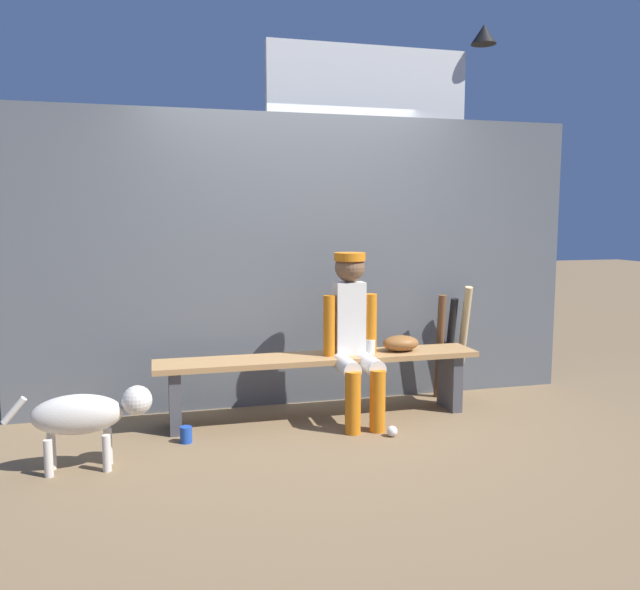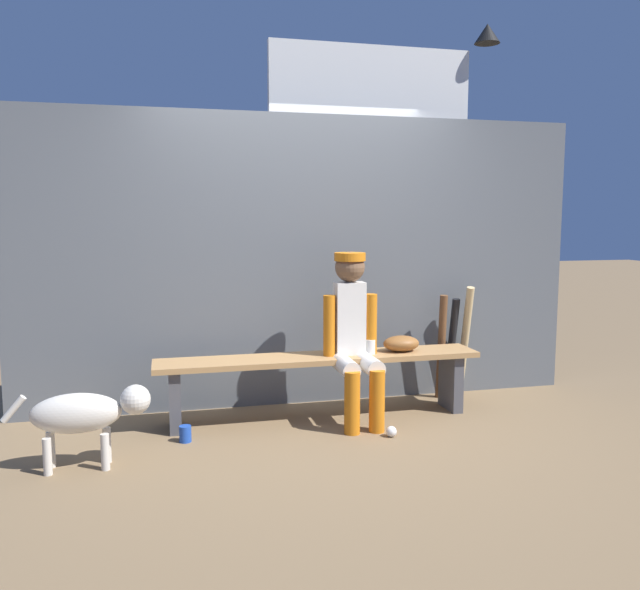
{
  "view_description": "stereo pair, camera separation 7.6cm",
  "coord_description": "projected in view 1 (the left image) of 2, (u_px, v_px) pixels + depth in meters",
  "views": [
    {
      "loc": [
        -1.17,
        -4.46,
        1.49
      ],
      "look_at": [
        0.0,
        0.0,
        0.93
      ],
      "focal_mm": 35.8,
      "sensor_mm": 36.0,
      "label": 1
    },
    {
      "loc": [
        -1.09,
        -4.48,
        1.49
      ],
      "look_at": [
        0.0,
        0.0,
        0.93
      ],
      "focal_mm": 35.8,
      "sensor_mm": 36.0,
      "label": 2
    }
  ],
  "objects": [
    {
      "name": "bat_wood_dark",
      "position": [
        440.0,
        346.0,
        5.25
      ],
      "size": [
        0.08,
        0.14,
        0.87
      ],
      "primitive_type": "cylinder",
      "rotation": [
        0.09,
        0.0,
        -0.11
      ],
      "color": "brown",
      "rests_on": "ground_plane"
    },
    {
      "name": "cup_on_ground",
      "position": [
        186.0,
        435.0,
        4.24
      ],
      "size": [
        0.08,
        0.08,
        0.11
      ],
      "primitive_type": "cylinder",
      "color": "#1E47AD",
      "rests_on": "ground_plane"
    },
    {
      "name": "player_seated",
      "position": [
        354.0,
        331.0,
        4.63
      ],
      "size": [
        0.41,
        0.55,
        1.24
      ],
      "color": "silver",
      "rests_on": "ground_plane"
    },
    {
      "name": "dog",
      "position": [
        88.0,
        414.0,
        3.76
      ],
      "size": [
        0.84,
        0.2,
        0.49
      ],
      "color": "beige",
      "rests_on": "ground_plane"
    },
    {
      "name": "bat_aluminum_black",
      "position": [
        450.0,
        346.0,
        5.36
      ],
      "size": [
        0.08,
        0.18,
        0.83
      ],
      "primitive_type": "cylinder",
      "rotation": [
        0.14,
        0.0,
        0.12
      ],
      "color": "black",
      "rests_on": "ground_plane"
    },
    {
      "name": "scoreboard",
      "position": [
        375.0,
        130.0,
        5.94
      ],
      "size": [
        2.19,
        0.27,
        3.3
      ],
      "color": "#3F3F42",
      "rests_on": "ground_plane"
    },
    {
      "name": "ground_plane",
      "position": [
        320.0,
        418.0,
        4.76
      ],
      "size": [
        30.0,
        30.0,
        0.0
      ],
      "primitive_type": "plane",
      "color": "brown"
    },
    {
      "name": "cup_on_bench",
      "position": [
        370.0,
        347.0,
        4.75
      ],
      "size": [
        0.08,
        0.08,
        0.11
      ],
      "primitive_type": "cylinder",
      "color": "silver",
      "rests_on": "dugout_bench"
    },
    {
      "name": "chainlink_fence",
      "position": [
        306.0,
        261.0,
        5.05
      ],
      "size": [
        4.54,
        0.03,
        2.29
      ],
      "primitive_type": "cube",
      "color": "#595E63",
      "rests_on": "ground_plane"
    },
    {
      "name": "baseball",
      "position": [
        392.0,
        431.0,
        4.36
      ],
      "size": [
        0.07,
        0.07,
        0.07
      ],
      "primitive_type": "sphere",
      "color": "white",
      "rests_on": "ground_plane"
    },
    {
      "name": "bat_wood_natural",
      "position": [
        463.0,
        340.0,
        5.37
      ],
      "size": [
        0.1,
        0.29,
        0.93
      ],
      "primitive_type": "cylinder",
      "rotation": [
        0.24,
        0.0,
        -0.13
      ],
      "color": "tan",
      "rests_on": "ground_plane"
    },
    {
      "name": "baseball_glove",
      "position": [
        401.0,
        343.0,
        4.85
      ],
      "size": [
        0.28,
        0.2,
        0.12
      ],
      "primitive_type": "ellipsoid",
      "color": "brown",
      "rests_on": "dugout_bench"
    },
    {
      "name": "dugout_bench",
      "position": [
        320.0,
        370.0,
        4.71
      ],
      "size": [
        2.41,
        0.36,
        0.48
      ],
      "color": "#AD7F4C",
      "rests_on": "ground_plane"
    }
  ]
}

